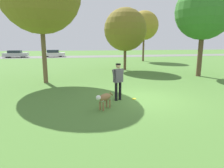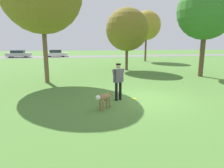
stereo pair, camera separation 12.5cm
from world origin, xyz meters
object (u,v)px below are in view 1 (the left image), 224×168
frisbee (134,99)px  tree_mid_center (125,30)px  person (118,79)px  dog (104,98)px  tree_far_right (144,25)px  parked_car_silver (16,54)px  parked_car_white (54,53)px  tree_near_right (204,11)px

frisbee → tree_mid_center: 10.97m
person → tree_mid_center: bearing=45.6°
dog → tree_far_right: 22.20m
tree_mid_center → dog: bearing=-109.1°
dog → parked_car_silver: parked_car_silver is taller
tree_far_right → parked_car_white: 18.33m
frisbee → tree_mid_center: (2.25, 10.03, 3.82)m
tree_mid_center → tree_near_right: size_ratio=0.82×
person → tree_near_right: size_ratio=0.24×
dog → parked_car_silver: bearing=-115.0°
person → tree_mid_center: tree_mid_center is taller
tree_mid_center → parked_car_white: bearing=112.2°
tree_far_right → person: bearing=-113.4°
person → tree_near_right: bearing=6.7°
dog → parked_car_white: size_ratio=0.21×
tree_far_right → parked_car_silver: 23.37m
tree_far_right → dog: bearing=-114.2°
tree_far_right → tree_mid_center: tree_far_right is taller
frisbee → parked_car_white: 31.03m
person → dog: 1.53m
dog → tree_far_right: (8.92, 19.82, 4.50)m
tree_mid_center → parked_car_white: 22.25m
frisbee → tree_far_right: 20.61m
tree_near_right → parked_car_white: (-13.14, 25.08, -4.30)m
dog → tree_far_right: bearing=-158.6°
person → tree_far_right: bearing=39.0°
person → tree_mid_center: size_ratio=0.29×
dog → tree_far_right: tree_far_right is taller
tree_mid_center → tree_near_right: 6.83m
tree_mid_center → parked_car_silver: 25.16m
parked_car_white → frisbee: bearing=-79.4°
frisbee → tree_near_right: tree_near_right is taller
parked_car_silver → parked_car_white: 6.58m
person → frisbee: size_ratio=8.25×
tree_far_right → tree_near_right: size_ratio=0.98×
tree_far_right → parked_car_silver: bearing=150.1°
dog → parked_car_white: 31.93m
person → parked_car_silver: 32.34m
parked_car_white → tree_near_right: bearing=-62.9°
tree_near_right → parked_car_white: tree_near_right is taller
dog → tree_near_right: (8.72, 6.54, 4.47)m
frisbee → tree_far_right: tree_far_right is taller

